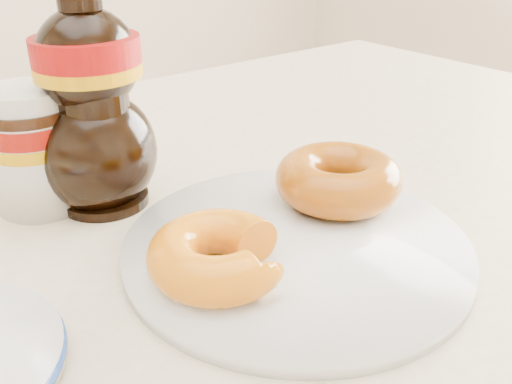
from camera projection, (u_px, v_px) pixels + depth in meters
dining_table at (190, 323)px, 0.50m from camera, size 1.40×0.90×0.75m
plate at (296, 247)px, 0.44m from camera, size 0.27×0.27×0.01m
donut_bitten at (218, 255)px, 0.39m from camera, size 0.10×0.10×0.03m
donut_whole at (338, 179)px, 0.49m from camera, size 0.12×0.12×0.04m
nutella_jar at (34, 144)px, 0.49m from camera, size 0.08×0.08×0.11m
syrup_bottle at (92, 95)px, 0.48m from camera, size 0.13×0.12×0.20m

